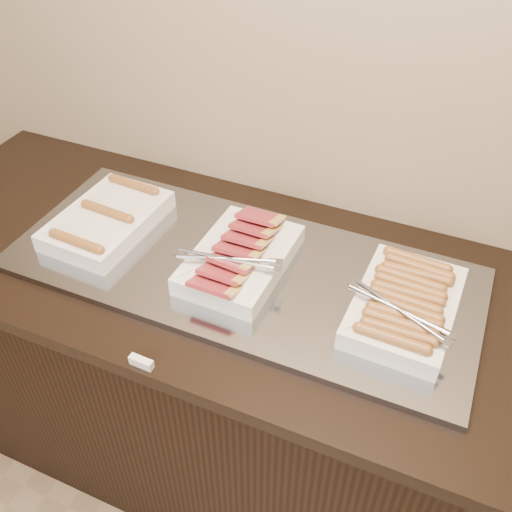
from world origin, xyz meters
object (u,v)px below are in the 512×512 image
Objects in this scene: warming_tray at (241,269)px; dish_center at (239,257)px; dish_left at (108,220)px; dish_right at (405,305)px; counter at (243,378)px.

warming_tray is 3.43× the size of dish_center.
warming_tray is at bearing 2.58° from dish_left.
dish_left is at bearing -179.30° from dish_center.
dish_left is at bearing -178.48° from dish_right.
dish_center is at bearing 1.92° from dish_left.
dish_left reaches higher than counter.
counter is 1.72× the size of warming_tray.
dish_left is 0.99× the size of dish_center.
counter is at bearing 2.58° from dish_left.
warming_tray reaches higher than counter.
counter is 0.46m from warming_tray.
dish_center reaches higher than dish_left.
counter is 0.64m from dish_left.
dish_center is 0.42m from dish_right.
counter is at bearing -178.76° from dish_right.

